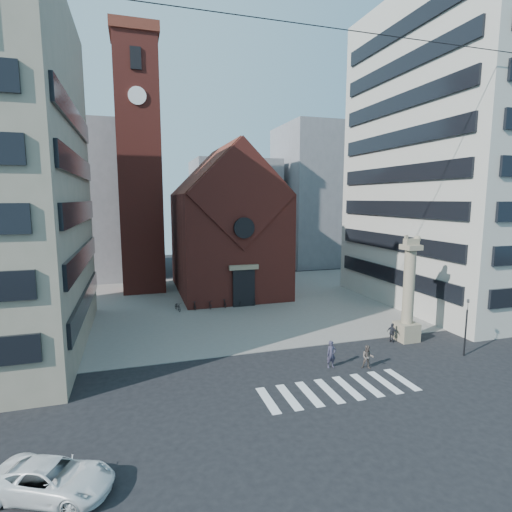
# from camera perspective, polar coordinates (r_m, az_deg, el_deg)

# --- Properties ---
(ground) EXTENTS (120.00, 120.00, 0.00)m
(ground) POSITION_cam_1_polar(r_m,az_deg,el_deg) (28.31, 7.67, -15.89)
(ground) COLOR black
(ground) RESTS_ON ground
(piazza) EXTENTS (46.00, 30.00, 0.05)m
(piazza) POSITION_cam_1_polar(r_m,az_deg,el_deg) (45.29, -2.47, -6.51)
(piazza) COLOR gray
(piazza) RESTS_ON ground
(zebra_crossing) EXTENTS (10.20, 3.20, 0.01)m
(zebra_crossing) POSITION_cam_1_polar(r_m,az_deg,el_deg) (26.12, 11.72, -18.14)
(zebra_crossing) COLOR white
(zebra_crossing) RESTS_ON ground
(church) EXTENTS (12.00, 16.65, 18.00)m
(church) POSITION_cam_1_polar(r_m,az_deg,el_deg) (49.80, -4.29, 4.11)
(church) COLOR maroon
(church) RESTS_ON ground
(campanile) EXTENTS (5.50, 5.50, 31.20)m
(campanile) POSITION_cam_1_polar(r_m,az_deg,el_deg) (51.59, -16.31, 12.57)
(campanile) COLOR maroon
(campanile) RESTS_ON ground
(building_right) EXTENTS (18.00, 22.00, 32.00)m
(building_right) POSITION_cam_1_polar(r_m,az_deg,el_deg) (49.98, 28.19, 12.40)
(building_right) COLOR #ABA79A
(building_right) RESTS_ON ground
(bg_block_left) EXTENTS (16.00, 14.00, 22.00)m
(bg_block_left) POSITION_cam_1_polar(r_m,az_deg,el_deg) (64.05, -25.35, 6.96)
(bg_block_left) COLOR gray
(bg_block_left) RESTS_ON ground
(bg_block_mid) EXTENTS (14.00, 12.00, 18.00)m
(bg_block_mid) POSITION_cam_1_polar(r_m,az_deg,el_deg) (70.53, -3.13, 6.15)
(bg_block_mid) COLOR gray
(bg_block_mid) RESTS_ON ground
(bg_block_right) EXTENTS (16.00, 14.00, 24.00)m
(bg_block_right) POSITION_cam_1_polar(r_m,az_deg,el_deg) (73.26, 9.81, 8.46)
(bg_block_right) COLOR gray
(bg_block_right) RESTS_ON ground
(lion_column) EXTENTS (1.63, 1.60, 8.68)m
(lion_column) POSITION_cam_1_polar(r_m,az_deg,el_deg) (34.69, 20.92, -5.79)
(lion_column) COLOR gray
(lion_column) RESTS_ON ground
(traffic_light) EXTENTS (0.13, 0.16, 4.30)m
(traffic_light) POSITION_cam_1_polar(r_m,az_deg,el_deg) (33.41, 27.81, -8.82)
(traffic_light) COLOR black
(traffic_light) RESTS_ON ground
(white_car) EXTENTS (5.27, 3.96, 1.33)m
(white_car) POSITION_cam_1_polar(r_m,az_deg,el_deg) (19.57, -27.15, -26.47)
(white_car) COLOR white
(white_car) RESTS_ON ground
(pedestrian_0) EXTENTS (0.71, 0.48, 1.89)m
(pedestrian_0) POSITION_cam_1_polar(r_m,az_deg,el_deg) (28.64, 10.70, -13.62)
(pedestrian_0) COLOR #343042
(pedestrian_0) RESTS_ON ground
(pedestrian_1) EXTENTS (1.00, 0.94, 1.64)m
(pedestrian_1) POSITION_cam_1_polar(r_m,az_deg,el_deg) (29.06, 15.67, -13.73)
(pedestrian_1) COLOR #554944
(pedestrian_1) RESTS_ON ground
(pedestrian_2) EXTENTS (0.71, 0.99, 1.57)m
(pedestrian_2) POSITION_cam_1_polar(r_m,az_deg,el_deg) (34.62, 18.89, -10.32)
(pedestrian_2) COLOR #26272D
(pedestrian_2) RESTS_ON ground
(scooter_0) EXTENTS (0.93, 1.79, 0.90)m
(scooter_0) POSITION_cam_1_polar(r_m,az_deg,el_deg) (42.27, -11.12, -7.07)
(scooter_0) COLOR black
(scooter_0) RESTS_ON piazza
(scooter_1) EXTENTS (0.80, 1.71, 0.99)m
(scooter_1) POSITION_cam_1_polar(r_m,az_deg,el_deg) (42.44, -8.97, -6.89)
(scooter_1) COLOR black
(scooter_1) RESTS_ON piazza
(scooter_2) EXTENTS (0.93, 1.79, 0.90)m
(scooter_2) POSITION_cam_1_polar(r_m,az_deg,el_deg) (42.69, -6.83, -6.82)
(scooter_2) COLOR black
(scooter_2) RESTS_ON piazza
(scooter_3) EXTENTS (0.80, 1.71, 0.99)m
(scooter_3) POSITION_cam_1_polar(r_m,az_deg,el_deg) (42.97, -4.73, -6.62)
(scooter_3) COLOR black
(scooter_3) RESTS_ON piazza
(scooter_4) EXTENTS (0.93, 1.79, 0.90)m
(scooter_4) POSITION_cam_1_polar(r_m,az_deg,el_deg) (43.34, -2.65, -6.54)
(scooter_4) COLOR black
(scooter_4) RESTS_ON piazza
(scooter_5) EXTENTS (0.80, 1.71, 0.99)m
(scooter_5) POSITION_cam_1_polar(r_m,az_deg,el_deg) (43.74, -0.62, -6.33)
(scooter_5) COLOR black
(scooter_5) RESTS_ON piazza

